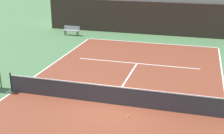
{
  "coord_description": "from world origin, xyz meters",
  "views": [
    {
      "loc": [
        3.79,
        -13.17,
        6.77
      ],
      "look_at": [
        -0.51,
        2.0,
        1.2
      ],
      "focal_mm": 49.86,
      "sensor_mm": 36.0,
      "label": 1
    }
  ],
  "objects": [
    {
      "name": "player_bench",
      "position": [
        -7.43,
        12.77,
        0.51
      ],
      "size": [
        1.5,
        0.4,
        0.85
      ],
      "color": "#99999E",
      "rests_on": "ground_plane"
    },
    {
      "name": "centre_service_line",
      "position": [
        0.0,
        3.2,
        0.01
      ],
      "size": [
        0.1,
        6.4,
        0.0
      ],
      "primitive_type": "cube",
      "color": "white",
      "rests_on": "court_surface"
    },
    {
      "name": "court_surface",
      "position": [
        0.0,
        0.0,
        0.01
      ],
      "size": [
        11.0,
        24.0,
        0.01
      ],
      "primitive_type": "cube",
      "color": "brown",
      "rests_on": "ground_plane"
    },
    {
      "name": "service_line_far",
      "position": [
        0.0,
        6.4,
        0.01
      ],
      "size": [
        8.26,
        0.1,
        0.0
      ],
      "primitive_type": "cube",
      "color": "white",
      "rests_on": "court_surface"
    },
    {
      "name": "ground_plane",
      "position": [
        0.0,
        0.0,
        0.0
      ],
      "size": [
        80.0,
        80.0,
        0.0
      ],
      "primitive_type": "plane",
      "color": "#477042"
    },
    {
      "name": "baseline_far",
      "position": [
        0.0,
        11.95,
        0.01
      ],
      "size": [
        11.0,
        0.1,
        0.0
      ],
      "primitive_type": "cube",
      "color": "white",
      "rests_on": "court_surface"
    },
    {
      "name": "sideline_left",
      "position": [
        -5.45,
        0.0,
        0.01
      ],
      "size": [
        0.1,
        24.0,
        0.0
      ],
      "primitive_type": "cube",
      "color": "white",
      "rests_on": "court_surface"
    },
    {
      "name": "stands_tier_lower",
      "position": [
        0.0,
        16.44,
        1.76
      ],
      "size": [
        20.99,
        2.4,
        3.51
      ],
      "primitive_type": "cube",
      "color": "#9E9E99",
      "rests_on": "ground_plane"
    },
    {
      "name": "back_wall",
      "position": [
        0.0,
        15.09,
        1.5
      ],
      "size": [
        20.99,
        0.3,
        3.0
      ],
      "primitive_type": "cube",
      "color": "#33231E",
      "rests_on": "ground_plane"
    },
    {
      "name": "tennis_ball_1",
      "position": [
        1.12,
        -1.03,
        0.04
      ],
      "size": [
        0.07,
        0.07,
        0.07
      ],
      "primitive_type": "sphere",
      "color": "#CCE033",
      "rests_on": "court_surface"
    },
    {
      "name": "stands_tier_upper",
      "position": [
        0.0,
        18.84,
        2.22
      ],
      "size": [
        20.99,
        2.4,
        4.45
      ],
      "primitive_type": "cube",
      "color": "#9E9E99",
      "rests_on": "ground_plane"
    },
    {
      "name": "tennis_net",
      "position": [
        0.0,
        0.0,
        0.51
      ],
      "size": [
        11.08,
        0.08,
        1.07
      ],
      "color": "black",
      "rests_on": "court_surface"
    }
  ]
}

